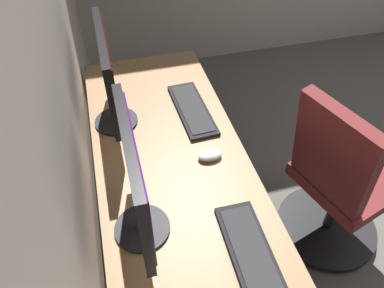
{
  "coord_description": "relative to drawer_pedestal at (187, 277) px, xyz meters",
  "views": [
    {
      "loc": [
        -0.84,
        2.24,
        1.87
      ],
      "look_at": [
        0.07,
        2.0,
        0.95
      ],
      "focal_mm": 34.36,
      "sensor_mm": 36.0,
      "label": 1
    }
  ],
  "objects": [
    {
      "name": "wall_back",
      "position": [
        0.13,
        0.37,
        0.95
      ],
      "size": [
        4.84,
        0.1,
        2.6
      ],
      "primitive_type": "cube",
      "color": "beige",
      "rests_on": "ground"
    },
    {
      "name": "desk",
      "position": [
        0.2,
        -0.03,
        0.31
      ],
      "size": [
        1.98,
        0.64,
        0.73
      ],
      "color": "#936D47",
      "rests_on": "ground"
    },
    {
      "name": "drawer_pedestal",
      "position": [
        0.0,
        0.0,
        0.0
      ],
      "size": [
        0.4,
        0.51,
        0.69
      ],
      "color": "#936D47",
      "rests_on": "ground"
    },
    {
      "name": "monitor_primary",
      "position": [
        0.04,
        0.15,
        0.65
      ],
      "size": [
        0.48,
        0.2,
        0.47
      ],
      "color": "black",
      "rests_on": "desk"
    },
    {
      "name": "monitor_secondary",
      "position": [
        0.65,
        0.17,
        0.64
      ],
      "size": [
        0.51,
        0.2,
        0.45
      ],
      "color": "black",
      "rests_on": "desk"
    },
    {
      "name": "keyboard_main",
      "position": [
        -0.17,
        -0.19,
        0.39
      ],
      "size": [
        0.42,
        0.15,
        0.02
      ],
      "color": "black",
      "rests_on": "desk"
    },
    {
      "name": "keyboard_spare",
      "position": [
        0.64,
        -0.19,
        0.39
      ],
      "size": [
        0.43,
        0.16,
        0.02
      ],
      "color": "black",
      "rests_on": "desk"
    },
    {
      "name": "mouse_spare",
      "position": [
        0.31,
        -0.19,
        0.4
      ],
      "size": [
        0.06,
        0.1,
        0.03
      ],
      "primitive_type": "ellipsoid",
      "color": "silver",
      "rests_on": "desk"
    },
    {
      "name": "office_chair",
      "position": [
        0.21,
        -0.82,
        0.11
      ],
      "size": [
        0.56,
        0.6,
        0.97
      ],
      "color": "maroon",
      "rests_on": "ground"
    }
  ]
}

